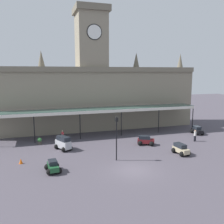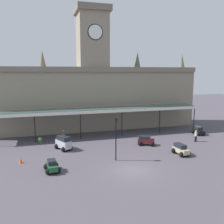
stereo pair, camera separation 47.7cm
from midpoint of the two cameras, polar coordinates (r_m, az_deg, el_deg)
name	(u,v)px [view 2 (the right image)]	position (r m, az deg, el deg)	size (l,w,h in m)	color
ground_plane	(133,170)	(25.24, 5.48, -13.58)	(140.00, 140.00, 0.00)	#4B464F
station_building	(93,92)	(42.01, -4.20, 4.73)	(36.42, 5.71, 20.35)	gray
entrance_canopy	(100,109)	(37.40, -2.55, 0.61)	(32.39, 3.26, 4.26)	#38564C
car_silver_van	(63,143)	(31.72, -11.00, -7.30)	(2.25, 2.59, 1.77)	#B2B5BA
car_green_sedan	(52,167)	(25.39, -13.48, -12.43)	(1.67, 2.14, 1.19)	#1E512D
car_maroon_estate	(146,141)	(33.42, 8.41, -6.80)	(2.43, 2.13, 1.27)	maroon
car_black_estate	(198,131)	(41.04, 20.01, -4.22)	(1.70, 2.33, 1.27)	black
car_beige_estate	(181,150)	(30.62, 16.38, -8.61)	(1.69, 2.33, 1.27)	tan
pedestrian_crossing_forecourt	(63,135)	(35.19, -11.09, -5.46)	(0.37, 0.34, 1.67)	#3F384C
pedestrian_beside_cars	(196,135)	(36.62, 19.56, -5.25)	(0.38, 0.34, 1.67)	black
victorian_lamppost	(116,133)	(26.82, 1.44, -5.09)	(0.30, 0.30, 5.04)	black
traffic_cone	(21,161)	(28.58, -20.35, -10.72)	(0.40, 0.40, 0.57)	orange
planter_by_canopy	(40,141)	(34.89, -16.25, -6.51)	(0.60, 0.60, 0.96)	#47423D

